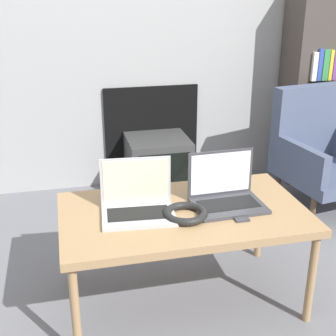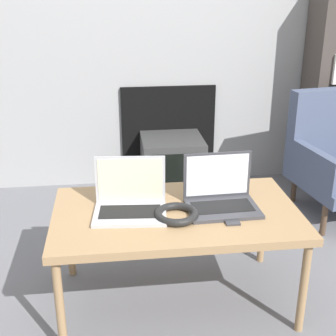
{
  "view_description": "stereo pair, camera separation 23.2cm",
  "coord_description": "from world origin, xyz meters",
  "views": [
    {
      "loc": [
        -0.49,
        -1.54,
        1.42
      ],
      "look_at": [
        0.0,
        0.56,
        0.56
      ],
      "focal_mm": 50.0,
      "sensor_mm": 36.0,
      "label": 1
    },
    {
      "loc": [
        -0.27,
        -1.58,
        1.42
      ],
      "look_at": [
        0.0,
        0.56,
        0.56
      ],
      "focal_mm": 50.0,
      "sensor_mm": 36.0,
      "label": 2
    }
  ],
  "objects": [
    {
      "name": "headphones",
      "position": [
        -0.01,
        0.19,
        0.49
      ],
      "size": [
        0.19,
        0.19,
        0.03
      ],
      "color": "black",
      "rests_on": "table"
    },
    {
      "name": "laptop_right",
      "position": [
        0.2,
        0.28,
        0.53
      ],
      "size": [
        0.32,
        0.24,
        0.23
      ],
      "rotation": [
        0.0,
        0.0,
        0.03
      ],
      "color": "#38383D",
      "rests_on": "table"
    },
    {
      "name": "wall_back",
      "position": [
        0.0,
        1.74,
        1.29
      ],
      "size": [
        7.0,
        0.08,
        2.6
      ],
      "color": "#999999",
      "rests_on": "ground_plane"
    },
    {
      "name": "ground_plane",
      "position": [
        0.0,
        0.0,
        0.0
      ],
      "size": [
        14.0,
        14.0,
        0.0
      ],
      "primitive_type": "plane",
      "color": "slate"
    },
    {
      "name": "phone",
      "position": [
        0.22,
        0.16,
        0.48
      ],
      "size": [
        0.06,
        0.14,
        0.01
      ],
      "color": "#333338",
      "rests_on": "table"
    },
    {
      "name": "table",
      "position": [
        0.0,
        0.26,
        0.44
      ],
      "size": [
        1.09,
        0.63,
        0.48
      ],
      "color": "#9E7A51",
      "rests_on": "ground_plane"
    },
    {
      "name": "armchair",
      "position": [
        1.16,
        1.1,
        0.38
      ],
      "size": [
        0.62,
        0.66,
        0.78
      ],
      "rotation": [
        0.0,
        0.0,
        0.16
      ],
      "color": "#47516B",
      "rests_on": "ground_plane"
    },
    {
      "name": "tv",
      "position": [
        0.14,
        1.48,
        0.21
      ],
      "size": [
        0.43,
        0.42,
        0.41
      ],
      "color": "#383838",
      "rests_on": "ground_plane"
    },
    {
      "name": "laptop_left",
      "position": [
        -0.2,
        0.28,
        0.53
      ],
      "size": [
        0.33,
        0.26,
        0.23
      ],
      "rotation": [
        0.0,
        0.0,
        -0.09
      ],
      "color": "#B2B2B7",
      "rests_on": "table"
    }
  ]
}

